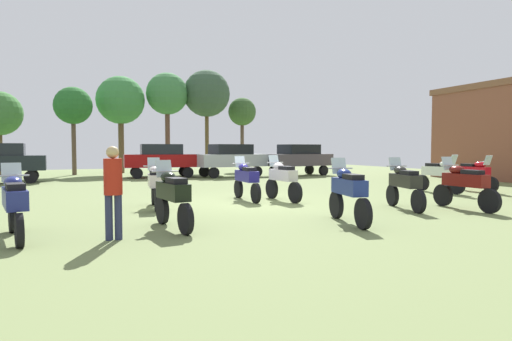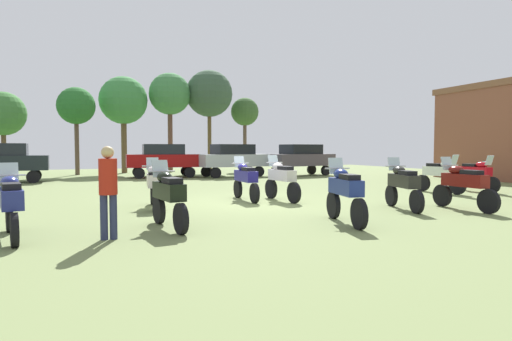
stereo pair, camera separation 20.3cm
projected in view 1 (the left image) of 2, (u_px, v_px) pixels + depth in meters
The scene contains 20 objects.
ground_plane at pixel (254, 202), 13.94m from camera, with size 44.00×52.00×0.02m.
motorcycle_2 at pixel (439, 174), 16.76m from camera, with size 0.67×2.21×1.51m.
motorcycle_4 at pixel (348, 191), 9.87m from camera, with size 0.72×2.17×1.51m.
motorcycle_5 at pixel (172, 196), 9.19m from camera, with size 0.64×2.09×1.47m.
motorcycle_6 at pixel (464, 184), 12.14m from camera, with size 0.62×2.27×1.49m.
motorcycle_7 at pixel (155, 183), 12.45m from camera, with size 0.62×2.10×1.46m.
motorcycle_8 at pixel (246, 179), 14.29m from camera, with size 0.62×2.28×1.47m.
motorcycle_9 at pixel (15, 202), 8.11m from camera, with size 0.71×2.23×1.45m.
motorcycle_10 at pixel (282, 179), 14.16m from camera, with size 0.62×2.17×1.51m.
motorcycle_11 at pixel (474, 173), 17.40m from camera, with size 0.62×2.16×1.47m.
motorcycle_12 at pixel (404, 184), 12.18m from camera, with size 0.79×2.14×1.47m.
car_2 at pixel (161, 158), 25.54m from camera, with size 4.41×2.08×2.00m.
car_4 at pixel (299, 157), 27.46m from camera, with size 4.53×2.46×2.00m.
car_5 at pixel (231, 158), 26.24m from camera, with size 4.48×2.28×2.00m.
person_1 at pixel (113, 185), 8.04m from camera, with size 0.37×0.37×1.78m.
tree_1 at pixel (167, 95), 31.22m from camera, with size 3.05×3.05×7.28m.
tree_2 at pixel (121, 101), 30.10m from camera, with size 3.36×3.36×6.84m.
tree_3 at pixel (73, 106), 27.86m from camera, with size 2.43×2.43×5.77m.
tree_4 at pixel (242, 113), 34.17m from camera, with size 2.23×2.23×5.81m.
tree_6 at pixel (207, 94), 32.29m from camera, with size 3.52×3.52×7.67m.
Camera 1 is at (-5.37, -12.79, 1.75)m, focal length 29.94 mm.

